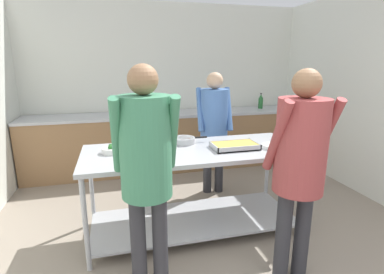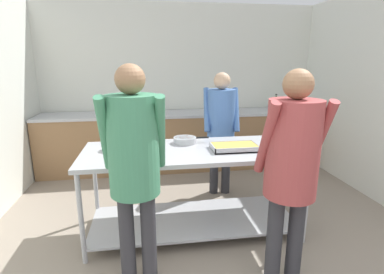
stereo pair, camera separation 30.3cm
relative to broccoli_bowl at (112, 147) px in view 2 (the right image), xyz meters
name	(u,v)px [view 2 (the right image)]	position (x,y,z in m)	size (l,w,h in m)	color
wall_rear	(180,86)	(0.92, 2.23, 0.40)	(4.66, 0.06, 2.65)	silver
back_counter	(183,140)	(0.92, 1.86, -0.46)	(4.50, 0.65, 0.93)	olive
serving_counter	(193,176)	(0.79, -0.08, -0.32)	(2.17, 0.88, 0.89)	#ADAFB5
broccoli_bowl	(112,147)	(0.00, 0.00, 0.00)	(0.19, 0.19, 0.09)	silver
serving_tray_roast	(145,143)	(0.32, 0.13, -0.01)	(0.38, 0.29, 0.05)	#ADAFB5
sauce_pan	(185,140)	(0.74, 0.16, 0.00)	(0.38, 0.24, 0.06)	#ADAFB5
serving_tray_vegetables	(234,147)	(1.19, -0.15, -0.01)	(0.45, 0.27, 0.05)	#ADAFB5
plate_stack	(274,149)	(1.56, -0.24, -0.01)	(0.23, 0.23, 0.04)	white
guest_serving_left	(292,161)	(1.37, -0.97, 0.12)	(0.48, 0.38, 1.69)	#2D2D33
guest_serving_right	(134,157)	(0.24, -0.79, 0.14)	(0.47, 0.37, 1.73)	#2D2D33
cook_behind_counter	(221,121)	(1.28, 0.79, 0.06)	(0.48, 0.36, 1.60)	#2D2D33
water_bottle	(276,103)	(2.52, 1.90, 0.13)	(0.08, 0.08, 0.26)	#23602D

